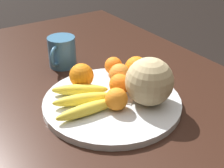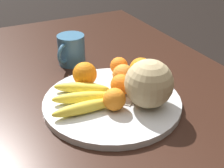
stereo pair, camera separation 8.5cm
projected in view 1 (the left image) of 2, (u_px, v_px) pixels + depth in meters
kitchen_table at (104, 121)px, 0.99m from camera, size 1.51×0.91×0.77m
fruit_bowl at (112, 102)px, 0.88m from camera, size 0.39×0.39×0.02m
melon at (149, 82)px, 0.83m from camera, size 0.13×0.13×0.13m
banana_bunch at (84, 99)px, 0.85m from camera, size 0.18×0.20×0.03m
orange_front_left at (82, 76)px, 0.93m from camera, size 0.07×0.07×0.07m
orange_front_right at (136, 68)px, 0.97m from camera, size 0.07×0.07×0.07m
orange_mid_center at (120, 74)px, 0.94m from camera, size 0.07×0.07×0.07m
orange_back_left at (113, 66)px, 1.00m from camera, size 0.06×0.06×0.06m
orange_back_right at (120, 84)px, 0.89m from camera, size 0.06×0.06×0.06m
orange_top_small at (116, 99)px, 0.82m from camera, size 0.06×0.06×0.06m
produce_tag at (117, 98)px, 0.88m from camera, size 0.10×0.09×0.00m
ceramic_mug at (62, 52)px, 1.08m from camera, size 0.11×0.12×0.11m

